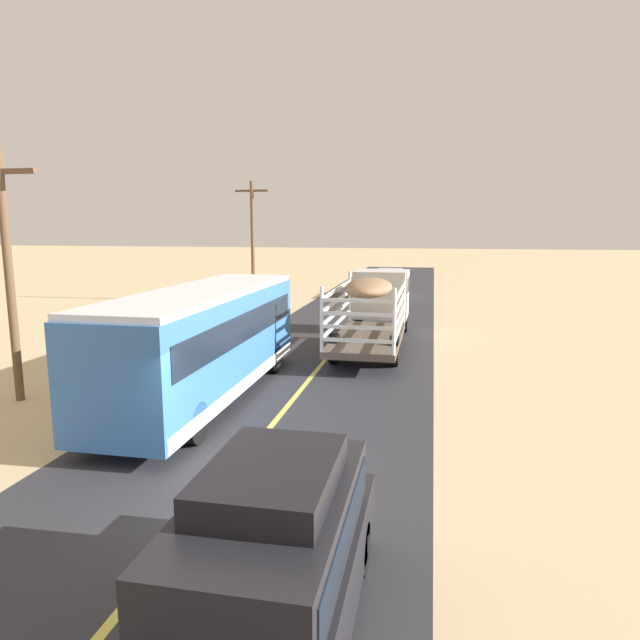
% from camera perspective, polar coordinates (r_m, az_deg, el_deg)
% --- Properties ---
extents(ground_plane, '(240.00, 240.00, 0.00)m').
position_cam_1_polar(ground_plane, '(11.04, -10.78, -17.38)').
color(ground_plane, '#CCB284').
extents(road_surface, '(8.00, 120.00, 0.02)m').
position_cam_1_polar(road_surface, '(11.04, -10.78, -17.34)').
color(road_surface, '#2D2D33').
rests_on(road_surface, ground).
extents(road_centre_line, '(0.16, 117.60, 0.00)m').
position_cam_1_polar(road_centre_line, '(11.03, -10.78, -17.28)').
color(road_centre_line, '#D8CC4C').
rests_on(road_centre_line, road_surface).
extents(suv_near, '(1.90, 4.62, 2.29)m').
position_cam_1_polar(suv_near, '(7.16, -4.77, -22.74)').
color(suv_near, black).
rests_on(suv_near, road_surface).
extents(livestock_truck, '(2.53, 9.70, 3.02)m').
position_cam_1_polar(livestock_truck, '(24.44, 5.84, 2.04)').
color(livestock_truck, silver).
rests_on(livestock_truck, road_surface).
extents(bus, '(2.54, 10.00, 3.21)m').
position_cam_1_polar(bus, '(16.30, -11.76, -2.06)').
color(bus, '#3872C6').
rests_on(bus, road_surface).
extents(car_far, '(1.90, 4.62, 1.93)m').
position_cam_1_polar(car_far, '(39.84, 7.03, 3.90)').
color(car_far, silver).
rests_on(car_far, road_surface).
extents(power_pole_near, '(2.20, 0.24, 7.04)m').
position_cam_1_polar(power_pole_near, '(17.85, -29.28, 4.59)').
color(power_pole_near, brown).
rests_on(power_pole_near, ground).
extents(power_pole_mid, '(2.20, 0.24, 7.84)m').
position_cam_1_polar(power_pole_mid, '(37.01, -6.92, 8.32)').
color(power_pole_mid, brown).
rests_on(power_pole_mid, ground).
extents(boulder_near_shoulder, '(1.73, 1.75, 0.99)m').
position_cam_1_polar(boulder_near_shoulder, '(31.61, -10.16, 1.27)').
color(boulder_near_shoulder, gray).
rests_on(boulder_near_shoulder, ground).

